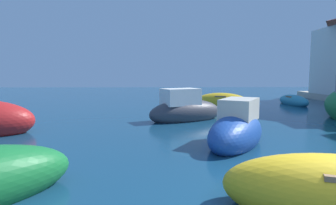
{
  "coord_description": "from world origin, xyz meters",
  "views": [
    {
      "loc": [
        -2.78,
        -3.84,
        2.14
      ],
      "look_at": [
        -2.33,
        12.15,
        0.48
      ],
      "focal_mm": 30.09,
      "sensor_mm": 36.0,
      "label": 1
    }
  ],
  "objects_px": {
    "moored_boat_3": "(293,101)",
    "moored_boat_5": "(222,102)",
    "moored_boat_1": "(185,110)",
    "moored_boat_7": "(237,130)"
  },
  "relations": [
    {
      "from": "moored_boat_1",
      "to": "moored_boat_7",
      "type": "bearing_deg",
      "value": -101.97
    },
    {
      "from": "moored_boat_1",
      "to": "moored_boat_5",
      "type": "bearing_deg",
      "value": 34.06
    },
    {
      "from": "moored_boat_3",
      "to": "moored_boat_5",
      "type": "xyz_separation_m",
      "value": [
        -5.25,
        -1.3,
        0.08
      ]
    },
    {
      "from": "moored_boat_5",
      "to": "moored_boat_7",
      "type": "relative_size",
      "value": 1.04
    },
    {
      "from": "moored_boat_5",
      "to": "moored_boat_1",
      "type": "bearing_deg",
      "value": -97.52
    },
    {
      "from": "moored_boat_3",
      "to": "moored_boat_5",
      "type": "height_order",
      "value": "moored_boat_5"
    },
    {
      "from": "moored_boat_1",
      "to": "moored_boat_5",
      "type": "relative_size",
      "value": 1.06
    },
    {
      "from": "moored_boat_7",
      "to": "moored_boat_5",
      "type": "bearing_deg",
      "value": -159.05
    },
    {
      "from": "moored_boat_3",
      "to": "moored_boat_7",
      "type": "distance_m",
      "value": 12.69
    },
    {
      "from": "moored_boat_1",
      "to": "moored_boat_5",
      "type": "height_order",
      "value": "moored_boat_1"
    }
  ]
}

